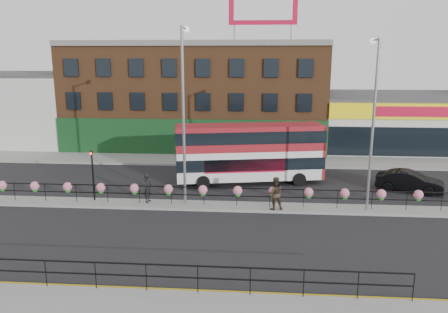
# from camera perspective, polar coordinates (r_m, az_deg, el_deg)

# --- Properties ---
(ground) EXTENTS (120.00, 120.00, 0.00)m
(ground) POSITION_cam_1_polar(r_m,az_deg,el_deg) (26.78, -0.49, -6.66)
(ground) COLOR black
(ground) RESTS_ON ground
(north_pavement) EXTENTS (60.00, 4.00, 0.15)m
(north_pavement) POSITION_cam_1_polar(r_m,az_deg,el_deg) (38.25, 1.03, -0.52)
(north_pavement) COLOR gray
(north_pavement) RESTS_ON ground
(median) EXTENTS (60.00, 1.60, 0.15)m
(median) POSITION_cam_1_polar(r_m,az_deg,el_deg) (26.76, -0.49, -6.51)
(median) COLOR gray
(median) RESTS_ON ground
(yellow_line_inner) EXTENTS (60.00, 0.10, 0.01)m
(yellow_line_inner) POSITION_cam_1_polar(r_m,az_deg,el_deg) (17.99, -3.24, -17.04)
(yellow_line_inner) COLOR gold
(yellow_line_inner) RESTS_ON ground
(yellow_line_outer) EXTENTS (60.00, 0.10, 0.01)m
(yellow_line_outer) POSITION_cam_1_polar(r_m,az_deg,el_deg) (17.84, -3.32, -17.33)
(yellow_line_outer) COLOR gold
(yellow_line_outer) RESTS_ON ground
(brick_building) EXTENTS (25.00, 12.21, 10.30)m
(brick_building) POSITION_cam_1_polar(r_m,az_deg,el_deg) (45.67, -3.41, 8.08)
(brick_building) COLOR brown
(brick_building) RESTS_ON ground
(supermarket) EXTENTS (15.00, 12.25, 5.30)m
(supermarket) POSITION_cam_1_polar(r_m,az_deg,el_deg) (47.54, 21.34, 4.41)
(supermarket) COLOR silver
(supermarket) RESTS_ON ground
(warehouse_west) EXTENTS (15.50, 12.00, 7.30)m
(warehouse_west) POSITION_cam_1_polar(r_m,az_deg,el_deg) (52.56, -25.95, 5.83)
(warehouse_west) COLOR #BBBBB6
(warehouse_west) RESTS_ON ground
(billboard) EXTENTS (6.00, 0.29, 4.40)m
(billboard) POSITION_cam_1_polar(r_m,az_deg,el_deg) (40.34, 5.13, 18.87)
(billboard) COLOR #B60C2C
(billboard) RESTS_ON brick_building
(median_railing) EXTENTS (30.04, 0.56, 1.23)m
(median_railing) POSITION_cam_1_polar(r_m,az_deg,el_deg) (26.45, -0.50, -4.53)
(median_railing) COLOR black
(median_railing) RESTS_ON median
(south_railing) EXTENTS (20.04, 0.05, 1.12)m
(south_railing) POSITION_cam_1_polar(r_m,az_deg,el_deg) (17.54, -10.16, -14.51)
(south_railing) COLOR black
(south_railing) RESTS_ON south_pavement
(double_decker_bus) EXTENTS (10.80, 4.38, 4.25)m
(double_decker_bus) POSITION_cam_1_polar(r_m,az_deg,el_deg) (31.30, 3.42, 1.18)
(double_decker_bus) COLOR silver
(double_decker_bus) RESTS_ON ground
(car) EXTENTS (4.38, 5.32, 1.42)m
(car) POSITION_cam_1_polar(r_m,az_deg,el_deg) (32.21, 23.06, -3.00)
(car) COLOR black
(car) RESTS_ON ground
(pedestrian_a) EXTENTS (0.76, 0.58, 1.85)m
(pedestrian_a) POSITION_cam_1_polar(r_m,az_deg,el_deg) (27.43, -9.92, -4.02)
(pedestrian_a) COLOR black
(pedestrian_a) RESTS_ON median
(pedestrian_b) EXTENTS (1.21, 1.07, 1.98)m
(pedestrian_b) POSITION_cam_1_polar(r_m,az_deg,el_deg) (25.88, 6.66, -4.80)
(pedestrian_b) COLOR #35281D
(pedestrian_b) RESTS_ON median
(lamp_column_west) EXTENTS (0.38, 1.86, 10.58)m
(lamp_column_west) POSITION_cam_1_polar(r_m,az_deg,el_deg) (25.99, -5.25, 7.23)
(lamp_column_west) COLOR slate
(lamp_column_west) RESTS_ON median
(lamp_column_east) EXTENTS (0.35, 1.73, 9.87)m
(lamp_column_east) POSITION_cam_1_polar(r_m,az_deg,el_deg) (26.23, 18.88, 5.71)
(lamp_column_east) COLOR slate
(lamp_column_east) RESTS_ON median
(traffic_light_median) EXTENTS (0.15, 0.28, 3.65)m
(traffic_light_median) POSITION_cam_1_polar(r_m,az_deg,el_deg) (28.24, -16.83, -0.97)
(traffic_light_median) COLOR black
(traffic_light_median) RESTS_ON median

